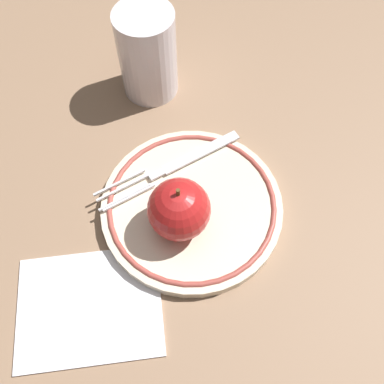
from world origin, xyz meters
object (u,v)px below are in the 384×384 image
at_px(apple_red_whole, 175,209).
at_px(plate, 192,204).
at_px(fork, 175,166).
at_px(napkin_folded, 89,306).
at_px(drinking_glass, 147,54).

bearing_deg(apple_red_whole, plate, 151.36).
relative_size(fork, napkin_folded, 1.10).
distance_m(apple_red_whole, drinking_glass, 0.21).
bearing_deg(napkin_folded, plate, 142.15).
xyz_separation_m(plate, fork, (-0.04, -0.02, 0.01)).
xyz_separation_m(plate, drinking_glass, (-0.18, -0.07, 0.05)).
height_order(plate, fork, fork).
xyz_separation_m(apple_red_whole, napkin_folded, (0.09, -0.08, -0.05)).
relative_size(drinking_glass, napkin_folded, 0.79).
distance_m(apple_red_whole, napkin_folded, 0.13).
distance_m(fork, napkin_folded, 0.18).
relative_size(fork, drinking_glass, 1.39).
bearing_deg(drinking_glass, apple_red_whole, 15.11).
bearing_deg(fork, plate, 83.38).
bearing_deg(napkin_folded, apple_red_whole, 139.75).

